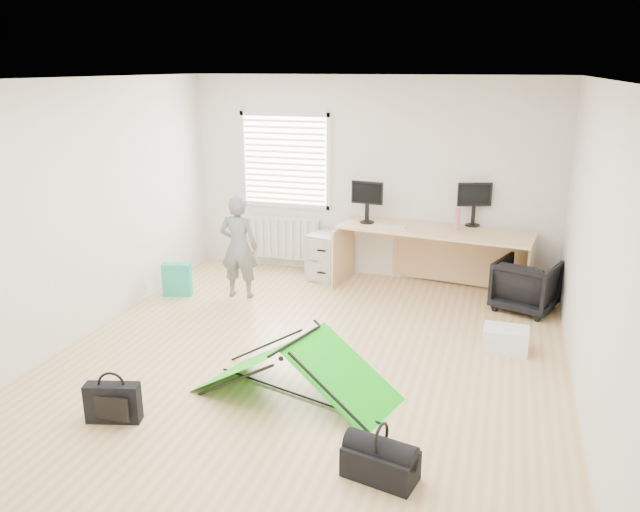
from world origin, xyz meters
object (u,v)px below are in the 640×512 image
(desk, at_px, (433,260))
(thermos, at_px, (457,219))
(laptop_bag, at_px, (113,403))
(duffel_bag, at_px, (380,464))
(monitor_left, at_px, (367,208))
(person, at_px, (239,247))
(storage_crate, at_px, (506,339))
(office_chair, at_px, (526,285))
(monitor_right, at_px, (474,210))
(kite, at_px, (296,369))
(filing_cabinet, at_px, (328,255))

(desk, distance_m, thermos, 0.61)
(laptop_bag, xyz_separation_m, duffel_bag, (2.25, -0.10, -0.05))
(monitor_left, distance_m, duffel_bag, 4.30)
(monitor_left, distance_m, laptop_bag, 4.24)
(person, relative_size, storage_crate, 2.92)
(duffel_bag, bearing_deg, laptop_bag, -169.82)
(monitor_left, bearing_deg, thermos, 7.82)
(thermos, distance_m, duffel_bag, 4.16)
(thermos, distance_m, office_chair, 1.18)
(office_chair, bearing_deg, monitor_right, -22.26)
(monitor_right, xyz_separation_m, duffel_bag, (-0.32, -4.30, -0.92))
(kite, bearing_deg, thermos, 88.13)
(filing_cabinet, distance_m, laptop_bag, 4.06)
(desk, distance_m, duffel_bag, 4.00)
(monitor_right, bearing_deg, desk, -162.43)
(monitor_right, height_order, person, person)
(filing_cabinet, distance_m, thermos, 1.82)
(thermos, height_order, person, person)
(person, distance_m, kite, 2.65)
(storage_crate, bearing_deg, thermos, 112.31)
(person, bearing_deg, office_chair, -177.47)
(monitor_right, bearing_deg, person, -173.98)
(monitor_right, height_order, kite, monitor_right)
(monitor_right, xyz_separation_m, laptop_bag, (-2.57, -4.20, -0.87))
(monitor_right, height_order, laptop_bag, monitor_right)
(monitor_right, bearing_deg, duffel_bag, -112.11)
(storage_crate, xyz_separation_m, duffel_bag, (-0.82, -2.40, -0.01))
(desk, height_order, duffel_bag, desk)
(monitor_left, bearing_deg, person, -137.21)
(desk, distance_m, storage_crate, 1.87)
(monitor_right, relative_size, duffel_bag, 0.84)
(thermos, bearing_deg, laptop_bag, -120.95)
(duffel_bag, bearing_deg, person, 140.95)
(kite, height_order, duffel_bag, kite)
(office_chair, height_order, kite, office_chair)
(storage_crate, bearing_deg, person, 168.15)
(filing_cabinet, bearing_deg, laptop_bag, -84.98)
(monitor_left, relative_size, person, 0.33)
(monitor_right, distance_m, kite, 3.69)
(office_chair, relative_size, duffel_bag, 1.31)
(filing_cabinet, relative_size, monitor_left, 1.50)
(thermos, xyz_separation_m, office_chair, (0.88, -0.42, -0.65))
(desk, bearing_deg, laptop_bag, -111.03)
(laptop_bag, bearing_deg, duffel_bag, -17.09)
(office_chair, bearing_deg, storage_crate, 101.67)
(office_chair, bearing_deg, desk, 4.38)
(person, height_order, storage_crate, person)
(filing_cabinet, relative_size, monitor_right, 1.47)
(desk, height_order, kite, desk)
(filing_cabinet, bearing_deg, monitor_left, 11.56)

